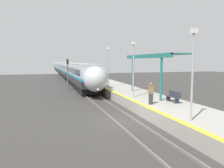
{
  "coord_description": "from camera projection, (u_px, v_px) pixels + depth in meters",
  "views": [
    {
      "loc": [
        -5.12,
        -13.84,
        4.17
      ],
      "look_at": [
        0.56,
        4.9,
        2.12
      ],
      "focal_mm": 35.0,
      "sensor_mm": 36.0,
      "label": 1
    }
  ],
  "objects": [
    {
      "name": "ground_plane",
      "position": [
        125.0,
        122.0,
        15.09
      ],
      "size": [
        120.0,
        120.0,
        0.0
      ],
      "primitive_type": "plane",
      "color": "#383533"
    },
    {
      "name": "rail_left",
      "position": [
        115.0,
        121.0,
        14.87
      ],
      "size": [
        0.08,
        90.0,
        0.15
      ],
      "primitive_type": "cube",
      "color": "slate",
      "rests_on": "ground_plane"
    },
    {
      "name": "rail_right",
      "position": [
        134.0,
        120.0,
        15.29
      ],
      "size": [
        0.08,
        90.0,
        0.15
      ],
      "primitive_type": "cube",
      "color": "slate",
      "rests_on": "ground_plane"
    },
    {
      "name": "train",
      "position": [
        64.0,
        68.0,
        62.9
      ],
      "size": [
        2.77,
        85.47,
        3.8
      ],
      "color": "black",
      "rests_on": "ground_plane"
    },
    {
      "name": "platform_right",
      "position": [
        173.0,
        112.0,
        16.12
      ],
      "size": [
        4.33,
        64.0,
        0.91
      ],
      "color": "#9E998E",
      "rests_on": "ground_plane"
    },
    {
      "name": "platform_bench",
      "position": [
        173.0,
        96.0,
        17.4
      ],
      "size": [
        0.44,
        1.63,
        0.89
      ],
      "color": "#2D333D",
      "rests_on": "platform_right"
    },
    {
      "name": "person_waiting",
      "position": [
        151.0,
        93.0,
        16.48
      ],
      "size": [
        0.36,
        0.22,
        1.66
      ],
      "color": "#333338",
      "rests_on": "platform_right"
    },
    {
      "name": "railway_signal",
      "position": [
        68.0,
        71.0,
        31.7
      ],
      "size": [
        0.28,
        0.28,
        4.47
      ],
      "color": "#59595E",
      "rests_on": "ground_plane"
    },
    {
      "name": "lamppost_near",
      "position": [
        193.0,
        68.0,
        11.73
      ],
      "size": [
        0.36,
        0.2,
        4.98
      ],
      "color": "#9E9EA3",
      "rests_on": "platform_right"
    },
    {
      "name": "lamppost_mid",
      "position": [
        133.0,
        66.0,
        19.65
      ],
      "size": [
        0.36,
        0.2,
        4.98
      ],
      "color": "#9E9EA3",
      "rests_on": "platform_right"
    },
    {
      "name": "lamppost_far",
      "position": [
        108.0,
        64.0,
        27.57
      ],
      "size": [
        0.36,
        0.2,
        4.98
      ],
      "color": "#9E9EA3",
      "rests_on": "platform_right"
    },
    {
      "name": "station_canopy",
      "position": [
        151.0,
        57.0,
        20.86
      ],
      "size": [
        2.02,
        9.16,
        3.91
      ],
      "color": "#1E6B66",
      "rests_on": "platform_right"
    }
  ]
}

